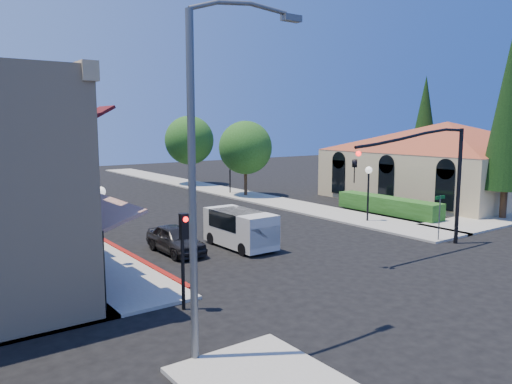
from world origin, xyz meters
TOP-DOWN VIEW (x-y plane):
  - ground at (0.00, 0.00)m, footprint 120.00×120.00m
  - sidewalk_left at (-8.75, 27.00)m, footprint 3.50×50.00m
  - sidewalk_right at (8.75, 27.00)m, footprint 3.50×50.00m
  - curb_red_strip at (-6.90, 8.00)m, footprint 0.25×10.00m
  - mission_building at (21.99, 11.50)m, footprint 30.12×30.12m
  - hedge at (11.70, 9.00)m, footprint 1.40×8.00m
  - conifer_near at (16.50, 3.50)m, footprint 3.20×3.20m
  - conifer_far at (28.00, 18.00)m, footprint 3.20×3.20m
  - street_tree_a at (8.80, 22.00)m, footprint 4.56×4.56m
  - street_tree_b at (8.80, 32.00)m, footprint 4.94×4.94m
  - signal_mast_arm at (5.86, 1.50)m, footprint 8.01×0.39m
  - secondary_signal at (-8.00, 1.41)m, footprint 0.28×0.42m
  - cobra_streetlight at (-9.15, -2.00)m, footprint 3.60×0.25m
  - street_name_sign at (7.50, 2.20)m, footprint 0.80×0.06m
  - lamppost_left_near at (-8.50, 8.00)m, footprint 0.44×0.44m
  - lamppost_left_far at (-8.50, 22.00)m, footprint 0.44×0.44m
  - lamppost_right_near at (8.50, 8.00)m, footprint 0.44×0.44m
  - lamppost_right_far at (8.50, 24.00)m, footprint 0.44×0.44m
  - white_van at (-1.65, 7.40)m, footprint 1.90×4.22m
  - parked_car_a at (-4.80, 8.39)m, footprint 1.63×4.01m
  - parked_car_b at (-6.06, 18.40)m, footprint 1.62×3.93m
  - parked_car_c at (-6.20, 21.16)m, footprint 1.97×4.15m
  - parked_car_d at (-6.20, 26.00)m, footprint 2.36×4.73m

SIDE VIEW (x-z plane):
  - ground at x=0.00m, z-range 0.00..0.00m
  - curb_red_strip at x=-6.90m, z-range -0.03..0.03m
  - hedge at x=11.70m, z-range -0.55..0.55m
  - sidewalk_left at x=-8.75m, z-range 0.00..0.12m
  - sidewalk_right at x=8.75m, z-range 0.00..0.12m
  - parked_car_c at x=-6.20m, z-range 0.00..1.17m
  - parked_car_b at x=-6.06m, z-range 0.00..1.27m
  - parked_car_d at x=-6.20m, z-range 0.00..1.29m
  - parked_car_a at x=-4.80m, z-range 0.00..1.36m
  - white_van at x=-1.65m, z-range 0.15..2.01m
  - street_name_sign at x=7.50m, z-range 0.45..2.95m
  - secondary_signal at x=-8.00m, z-range 0.66..3.98m
  - lamppost_left_near at x=-8.50m, z-range 0.95..4.52m
  - lamppost_left_far at x=-8.50m, z-range 0.95..4.52m
  - lamppost_right_near at x=8.50m, z-range 0.95..4.52m
  - lamppost_right_far at x=8.50m, z-range 0.95..4.52m
  - mission_building at x=21.99m, z-range 0.55..6.95m
  - signal_mast_arm at x=5.86m, z-range 1.09..7.09m
  - street_tree_a at x=8.80m, z-range 0.95..7.43m
  - street_tree_b at x=8.80m, z-range 1.03..8.05m
  - cobra_streetlight at x=-9.15m, z-range 0.61..9.92m
  - conifer_far at x=28.00m, z-range 0.86..11.86m
  - conifer_near at x=16.50m, z-range 0.98..13.48m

